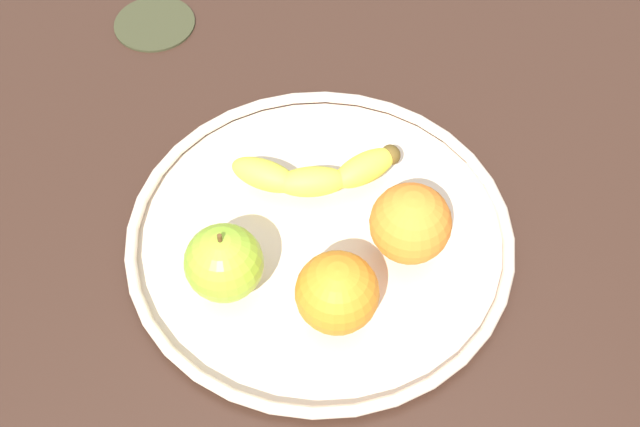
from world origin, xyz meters
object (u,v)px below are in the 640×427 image
Objects in this scene: fruit_bowl at (320,236)px; apple at (224,263)px; ambient_coaster at (154,23)px; orange_front_left at (410,223)px; orange_front_right at (341,292)px; banana at (318,174)px.

fruit_bowl is 4.74× the size of apple.
fruit_bowl is at bearing -66.92° from ambient_coaster.
ambient_coaster is at bearing 121.11° from orange_front_left.
orange_front_right is 0.77× the size of ambient_coaster.
fruit_bowl reaches higher than ambient_coaster.
apple is 17.99cm from orange_front_left.
orange_front_left is (7.84, 6.31, 0.10)cm from orange_front_right.
apple is 1.07× the size of orange_front_right.
banana is at bearing -61.58° from ambient_coaster.
banana is 2.26× the size of apple.
fruit_bowl is at bearing 158.56° from orange_front_left.
apple is 1.04× the size of orange_front_left.
fruit_bowl is 6.53cm from banana.
fruit_bowl is 3.91× the size of ambient_coaster.
fruit_bowl is 10.03cm from orange_front_left.
orange_front_left is 45.23cm from ambient_coaster.
orange_front_right is at bearing -71.06° from ambient_coaster.
fruit_bowl is at bearing -93.28° from banana.
orange_front_left reaches higher than ambient_coaster.
ambient_coaster is at bearing 113.08° from fruit_bowl.
banana is 1.86× the size of ambient_coaster.
banana is at bearing 88.30° from orange_front_right.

